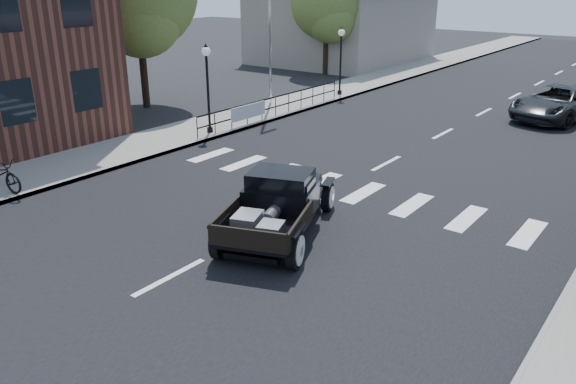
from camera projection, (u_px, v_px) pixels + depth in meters
The scene contains 13 objects.
ground at pixel (258, 231), 14.44m from camera, with size 120.00×120.00×0.00m, color black.
road at pixel (469, 120), 25.61m from camera, with size 14.00×80.00×0.02m, color black.
road_markings at pixel (423, 145), 21.89m from camera, with size 12.00×60.00×0.06m, color silver, non-canonical shape.
sidewalk_left at pixel (315, 97), 30.37m from camera, with size 3.00×80.00×0.15m, color gray.
low_building_left at pixel (342, 28), 42.84m from camera, with size 10.00×12.00×5.00m, color gray.
railing at pixel (276, 104), 25.76m from camera, with size 0.08×10.00×1.00m, color black, non-canonical shape.
banner at pixel (249, 117), 24.30m from camera, with size 0.04×2.20×0.60m, color silver, non-canonical shape.
lamp_post_b at pixel (208, 89), 22.49m from camera, with size 0.36×0.36×3.55m, color black, non-canonical shape.
lamp_post_c at pixel (341, 61), 29.94m from camera, with size 0.36×0.36×3.55m, color black, non-canonical shape.
big_tree_near at pixel (139, 20), 26.76m from camera, with size 5.74×5.74×8.42m, color #52662B, non-canonical shape.
big_tree_far at pixel (326, 20), 36.61m from camera, with size 4.74×4.74×6.96m, color #52662B, non-canonical shape.
hotrod_pickup at pixel (278, 203), 14.05m from camera, with size 2.21×4.74×1.64m, color black, non-canonical shape.
second_car at pixel (559, 103), 25.49m from camera, with size 2.54×5.50×1.53m, color black.
Camera 1 is at (8.52, -10.00, 6.12)m, focal length 35.00 mm.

